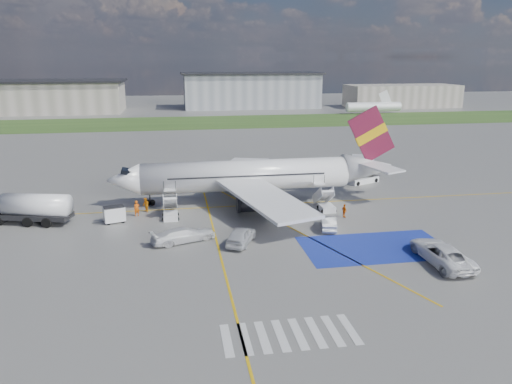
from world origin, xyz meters
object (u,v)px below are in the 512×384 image
airliner (257,175)px  van_white_a (442,250)px  belt_loader (363,180)px  car_silver_b (329,223)px  fuel_tanker (26,211)px  gpu_cart (114,215)px  car_silver_a (241,236)px  van_white_b (184,232)px

airliner → van_white_a: airliner is taller
airliner → belt_loader: size_ratio=6.76×
airliner → car_silver_b: (5.70, -12.06, -2.68)m
fuel_tanker → car_silver_b: (32.41, -7.42, -0.72)m
gpu_cart → car_silver_a: (13.01, -8.91, 0.01)m
van_white_a → van_white_b: van_white_a is taller
gpu_cart → airliner: bearing=2.2°
car_silver_a → car_silver_b: (9.88, 2.83, -0.14)m
van_white_b → airliner: bearing=-56.2°
van_white_b → car_silver_a: bearing=-125.7°
fuel_tanker → belt_loader: 45.13m
car_silver_b → van_white_b: bearing=18.7°
belt_loader → car_silver_b: size_ratio=1.25×
van_white_b → van_white_a: bearing=-131.9°
car_silver_a → car_silver_b: bearing=-139.1°
gpu_cart → belt_loader: 36.42m
gpu_cart → fuel_tanker: bearing=155.0°
gpu_cart → van_white_a: size_ratio=0.41×
fuel_tanker → van_white_a: bearing=-8.7°
fuel_tanker → van_white_b: size_ratio=2.09×
car_silver_a → airliner: bearing=-80.8°
car_silver_b → van_white_a: 12.63m
belt_loader → van_white_b: 33.36m
van_white_b → car_silver_b: bearing=-105.4°
airliner → van_white_b: 16.69m
fuel_tanker → van_white_b: bearing=-11.7°
gpu_cart → van_white_a: (30.13, -16.42, 0.33)m
airliner → car_silver_a: size_ratio=7.33×
gpu_cart → car_silver_a: gpu_cart is taller
fuel_tanker → car_silver_b: bearing=2.6°
airliner → belt_loader: 18.47m
car_silver_a → belt_loader: bearing=-109.6°
belt_loader → car_silver_a: (-21.15, -21.53, 0.46)m
airliner → car_silver_a: (-4.18, -14.89, -2.54)m
fuel_tanker → van_white_b: (16.97, -8.69, -0.47)m
belt_loader → van_white_b: size_ratio=1.10×
fuel_tanker → car_silver_a: 24.76m
car_silver_a → car_silver_b: size_ratio=1.15×
airliner → belt_loader: (16.97, 6.64, -3.00)m
airliner → van_white_b: bearing=-126.2°
gpu_cart → belt_loader: size_ratio=0.47×
airliner → fuel_tanker: airliner is taller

